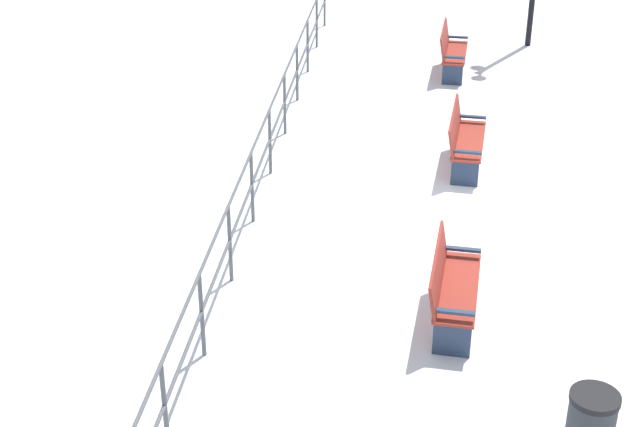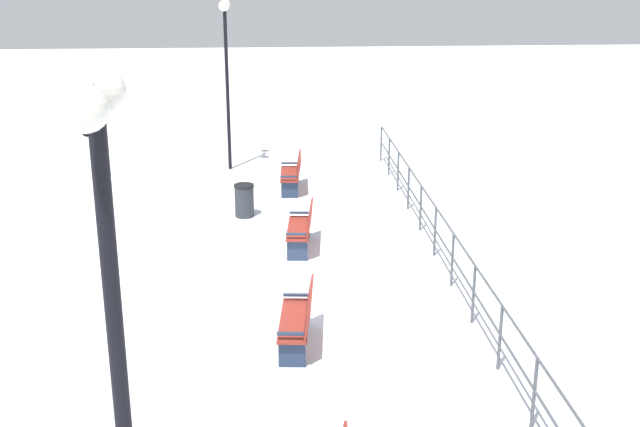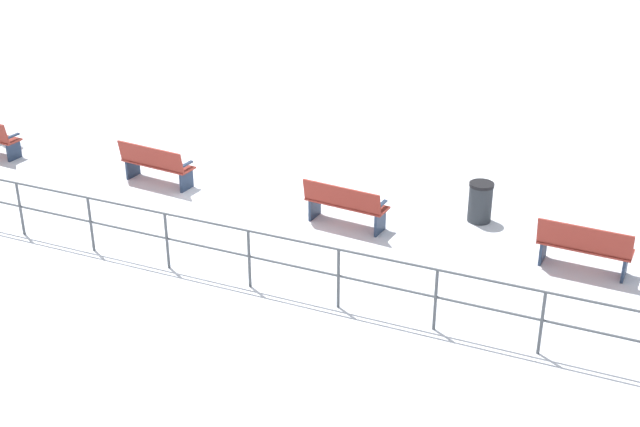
# 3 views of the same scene
# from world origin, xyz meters

# --- Properties ---
(ground_plane) EXTENTS (80.00, 80.00, 0.00)m
(ground_plane) POSITION_xyz_m (0.00, 0.00, 0.00)
(ground_plane) COLOR white
(ground_plane) RESTS_ON ground
(bench_nearest) EXTENTS (0.60, 1.61, 0.94)m
(bench_nearest) POSITION_xyz_m (-0.18, -6.59, 0.48)
(bench_nearest) COLOR maroon
(bench_nearest) RESTS_ON ground
(bench_second) EXTENTS (0.66, 1.64, 0.90)m
(bench_second) POSITION_xyz_m (-0.22, -2.19, 0.48)
(bench_second) COLOR maroon
(bench_second) RESTS_ON ground
(bench_third) EXTENTS (0.66, 1.67, 0.91)m
(bench_third) POSITION_xyz_m (0.02, 2.21, 0.47)
(bench_third) COLOR maroon
(bench_third) RESTS_ON ground
(lamppost_near) EXTENTS (0.29, 1.10, 4.80)m
(lamppost_near) POSITION_xyz_m (1.58, -8.93, 3.55)
(lamppost_near) COLOR black
(lamppost_near) RESTS_ON ground
(lamppost_middle) EXTENTS (0.31, 0.92, 5.30)m
(lamppost_middle) POSITION_xyz_m (1.58, 8.62, 3.74)
(lamppost_middle) COLOR black
(lamppost_middle) RESTS_ON ground
(waterfront_railing) EXTENTS (0.05, 19.22, 1.07)m
(waterfront_railing) POSITION_xyz_m (-2.95, 0.00, 0.71)
(waterfront_railing) COLOR #4C5156
(waterfront_railing) RESTS_ON ground
(trash_bin) EXTENTS (0.48, 0.48, 0.79)m
(trash_bin) POSITION_xyz_m (1.06, -4.47, 0.40)
(trash_bin) COLOR #2D3338
(trash_bin) RESTS_ON ground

